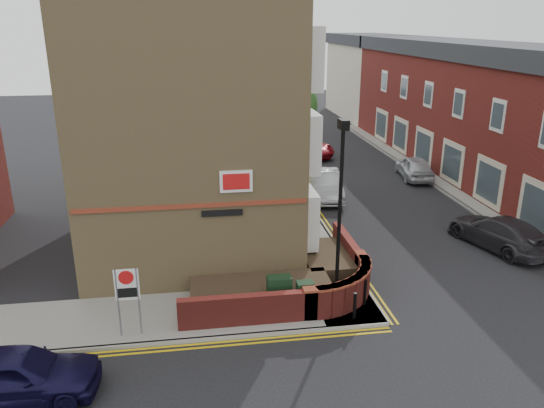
{
  "coord_description": "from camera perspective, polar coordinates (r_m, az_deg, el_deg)",
  "views": [
    {
      "loc": [
        -2.85,
        -13.97,
        9.18
      ],
      "look_at": [
        -0.13,
        4.0,
        2.89
      ],
      "focal_mm": 35.0,
      "sensor_mm": 36.0,
      "label": 1
    }
  ],
  "objects": [
    {
      "name": "silver_car_near",
      "position": [
        29.05,
        5.69,
        2.09
      ],
      "size": [
        2.05,
        4.64,
        1.48
      ],
      "primitive_type": "imported",
      "rotation": [
        0.0,
        0.0,
        -0.11
      ],
      "color": "#9A9EA1",
      "rests_on": "ground"
    },
    {
      "name": "tree_mid",
      "position": [
        36.56,
        -0.95,
        12.82
      ],
      "size": [
        4.03,
        4.03,
        7.42
      ],
      "color": "#382B1E",
      "rests_on": "pavement_main"
    },
    {
      "name": "corner_building",
      "position": [
        22.17,
        -8.68,
        11.21
      ],
      "size": [
        8.95,
        10.4,
        13.6
      ],
      "color": "#9F8454",
      "rests_on": "ground"
    },
    {
      "name": "kerb_side",
      "position": [
        16.69,
        -9.72,
        -14.34
      ],
      "size": [
        13.0,
        0.15,
        0.12
      ],
      "primitive_type": "cube",
      "color": "gray",
      "rests_on": "ground"
    },
    {
      "name": "pavement_corner",
      "position": [
        17.97,
        -9.67,
        -11.72
      ],
      "size": [
        13.0,
        3.0,
        0.12
      ],
      "primitive_type": "cube",
      "color": "gray",
      "rests_on": "ground"
    },
    {
      "name": "garden_wall",
      "position": [
        19.07,
        1.08,
        -9.7
      ],
      "size": [
        6.8,
        6.0,
        1.2
      ],
      "primitive_type": null,
      "color": "maroon",
      "rests_on": "ground"
    },
    {
      "name": "ground",
      "position": [
        16.96,
        2.54,
        -13.72
      ],
      "size": [
        120.0,
        120.0,
        0.0
      ],
      "primitive_type": "plane",
      "color": "black",
      "rests_on": "ground"
    },
    {
      "name": "traffic_light_assembly",
      "position": [
        39.84,
        -0.93,
        9.83
      ],
      "size": [
        0.2,
        0.16,
        4.2
      ],
      "color": "black",
      "rests_on": "pavement_main"
    },
    {
      "name": "red_car_main",
      "position": [
        38.37,
        3.44,
        6.34
      ],
      "size": [
        4.14,
        5.87,
        1.49
      ],
      "primitive_type": "imported",
      "rotation": [
        0.0,
        0.0,
        0.35
      ],
      "color": "maroon",
      "rests_on": "ground"
    },
    {
      "name": "pavement_main",
      "position": [
        31.7,
        0.57,
        2.36
      ],
      "size": [
        2.0,
        32.0,
        0.12
      ],
      "primitive_type": "cube",
      "color": "gray",
      "rests_on": "ground"
    },
    {
      "name": "yellow_lines_side",
      "position": [
        16.52,
        -9.72,
        -14.97
      ],
      "size": [
        13.0,
        0.28,
        0.01
      ],
      "primitive_type": "cube",
      "color": "gold",
      "rests_on": "ground"
    },
    {
      "name": "kerb_main_far",
      "position": [
        31.66,
        17.77,
        1.4
      ],
      "size": [
        0.15,
        40.0,
        0.12
      ],
      "primitive_type": "cube",
      "color": "gray",
      "rests_on": "ground"
    },
    {
      "name": "pavement_far",
      "position": [
        32.58,
        20.94,
        1.53
      ],
      "size": [
        4.0,
        40.0,
        0.12
      ],
      "primitive_type": "cube",
      "color": "gray",
      "rests_on": "ground"
    },
    {
      "name": "navy_hatchback",
      "position": [
        15.53,
        -25.77,
        -16.16
      ],
      "size": [
        4.17,
        1.8,
        1.4
      ],
      "primitive_type": "imported",
      "rotation": [
        0.0,
        0.0,
        1.53
      ],
      "color": "black",
      "rests_on": "ground"
    },
    {
      "name": "kerb_main_near",
      "position": [
        31.87,
        2.34,
        2.43
      ],
      "size": [
        0.15,
        32.0,
        0.12
      ],
      "primitive_type": "cube",
      "color": "gray",
      "rests_on": "ground"
    },
    {
      "name": "far_terrace",
      "position": [
        35.87,
        20.74,
        9.63
      ],
      "size": [
        5.4,
        30.4,
        8.0
      ],
      "color": "maroon",
      "rests_on": "ground"
    },
    {
      "name": "silver_car_far",
      "position": [
        33.73,
        15.06,
        3.85
      ],
      "size": [
        2.2,
        4.29,
        1.4
      ],
      "primitive_type": "imported",
      "rotation": [
        0.0,
        0.0,
        3.0
      ],
      "color": "#B0B4B8",
      "rests_on": "ground"
    },
    {
      "name": "yellow_lines_main",
      "position": [
        31.93,
        2.78,
        2.36
      ],
      "size": [
        0.28,
        32.0,
        0.01
      ],
      "primitive_type": "cube",
      "color": "gold",
      "rests_on": "ground"
    },
    {
      "name": "tree_near",
      "position": [
        28.78,
        1.23,
        10.12
      ],
      "size": [
        3.64,
        3.65,
        6.7
      ],
      "color": "#382B1E",
      "rests_on": "pavement_main"
    },
    {
      "name": "zone_sign",
      "position": [
        16.45,
        -15.3,
        -8.92
      ],
      "size": [
        0.72,
        0.07,
        2.2
      ],
      "color": "slate",
      "rests_on": "pavement_corner"
    },
    {
      "name": "tree_far",
      "position": [
        44.49,
        -2.37,
        13.56
      ],
      "size": [
        3.81,
        3.81,
        7.0
      ],
      "color": "#382B1E",
      "rests_on": "pavement_main"
    },
    {
      "name": "bollard_far",
      "position": [
        18.27,
        9.97,
        -9.35
      ],
      "size": [
        0.11,
        0.11,
        0.9
      ],
      "primitive_type": "cylinder",
      "color": "black",
      "rests_on": "pavement_corner"
    },
    {
      "name": "utility_cabinet_large",
      "position": [
        17.64,
        0.78,
        -9.58
      ],
      "size": [
        0.8,
        0.45,
        1.2
      ],
      "primitive_type": "cube",
      "color": "black",
      "rests_on": "pavement_corner"
    },
    {
      "name": "grey_car_far",
      "position": [
        24.53,
        23.25,
        -2.79
      ],
      "size": [
        3.19,
        5.12,
        1.38
      ],
      "primitive_type": "imported",
      "rotation": [
        0.0,
        0.0,
        3.42
      ],
      "color": "#2A292D",
      "rests_on": "ground"
    },
    {
      "name": "bollard_near",
      "position": [
        17.44,
        8.89,
        -10.76
      ],
      "size": [
        0.11,
        0.11,
        0.9
      ],
      "primitive_type": "cylinder",
      "color": "black",
      "rests_on": "pavement_corner"
    },
    {
      "name": "lamppost",
      "position": [
        16.85,
        7.27,
        -1.34
      ],
      "size": [
        0.25,
        0.5,
        6.3
      ],
      "color": "black",
      "rests_on": "pavement_corner"
    },
    {
      "name": "far_terrace_cream",
      "position": [
        55.03,
        10.1,
        13.44
      ],
      "size": [
        5.4,
        12.4,
        8.0
      ],
      "color": "beige",
      "rests_on": "ground"
    },
    {
      "name": "utility_cabinet_small",
      "position": [
        17.54,
        3.56,
        -9.98
      ],
      "size": [
        0.55,
        0.4,
        1.1
      ],
      "primitive_type": "cube",
      "color": "black",
      "rests_on": "pavement_corner"
    }
  ]
}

